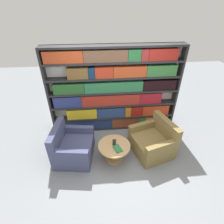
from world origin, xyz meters
TOP-DOWN VIEW (x-y plane):
  - ground_plane at (0.00, 0.00)m, footprint 14.00×14.00m
  - bookshelf at (0.01, 1.32)m, footprint 3.43×0.30m
  - armchair_left at (-1.10, 0.24)m, footprint 0.97×1.04m
  - armchair_right at (0.86, 0.24)m, footprint 1.08×1.13m
  - coffee_table at (-0.12, 0.07)m, footprint 0.74×0.74m
  - table_sign at (-0.12, 0.07)m, footprint 0.08×0.06m
  - stray_book at (-0.06, -0.06)m, footprint 0.21×0.26m

SIDE VIEW (x-z plane):
  - ground_plane at x=0.00m, z-range 0.00..0.00m
  - armchair_left at x=-1.10m, z-range -0.14..0.73m
  - armchair_right at x=0.86m, z-range -0.14..0.73m
  - coffee_table at x=-0.12m, z-range 0.09..0.53m
  - stray_book at x=-0.06m, z-range 0.44..0.47m
  - table_sign at x=-0.12m, z-range 0.43..0.60m
  - bookshelf at x=0.01m, z-range -0.03..2.34m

